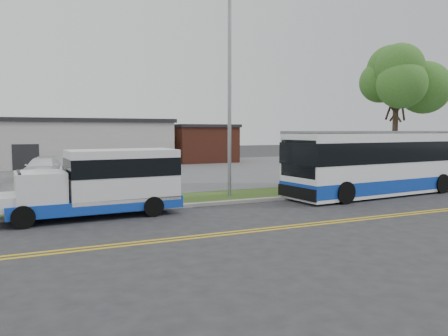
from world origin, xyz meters
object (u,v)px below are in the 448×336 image
tree_east (397,81)px  parked_car_b (43,168)px  streetlight_near (230,90)px  transit_bus (386,162)px  shuttle_bus (105,181)px

tree_east → parked_car_b: size_ratio=1.71×
streetlight_near → transit_bus: 8.95m
tree_east → transit_bus: 6.03m
tree_east → transit_bus: (-3.09, -2.47, -4.55)m
shuttle_bus → parked_car_b: shuttle_bus is taller
shuttle_bus → streetlight_near: bearing=15.9°
streetlight_near → shuttle_bus: 7.70m
streetlight_near → parked_car_b: (-8.04, 11.73, -4.43)m
shuttle_bus → parked_car_b: size_ratio=1.38×
tree_east → transit_bus: size_ratio=0.70×
streetlight_near → tree_east: bearing=1.4°
streetlight_near → transit_bus: streetlight_near is taller
tree_east → streetlight_near: bearing=-178.6°
tree_east → shuttle_bus: bearing=-172.2°
transit_bus → parked_car_b: size_ratio=2.45×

